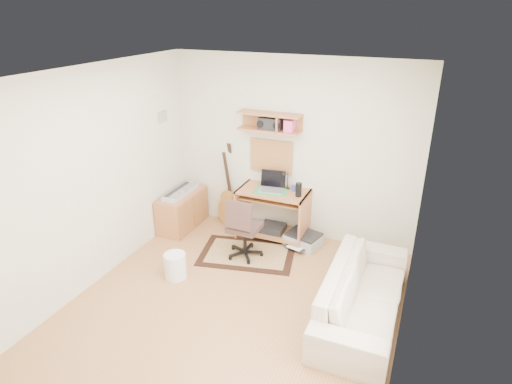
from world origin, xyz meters
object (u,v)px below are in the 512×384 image
at_px(task_chair, 245,227).
at_px(printer, 304,240).
at_px(cabinet, 182,210).
at_px(sofa, 364,286).
at_px(desk, 273,214).

distance_m(task_chair, printer, 0.96).
bearing_deg(printer, cabinet, -160.30).
distance_m(printer, sofa, 1.65).
xyz_separation_m(task_chair, cabinet, (-1.26, 0.43, -0.17)).
bearing_deg(desk, printer, -5.62).
bearing_deg(cabinet, sofa, -19.82).
bearing_deg(desk, task_chair, -103.66).
height_order(desk, sofa, sofa).
relative_size(desk, cabinet, 1.11).
bearing_deg(printer, sofa, -34.85).
xyz_separation_m(desk, sofa, (1.55, -1.28, 0.01)).
distance_m(cabinet, printer, 1.92).
xyz_separation_m(desk, printer, (0.50, -0.05, -0.29)).
relative_size(cabinet, printer, 1.90).
height_order(desk, cabinet, desk).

